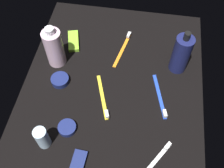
% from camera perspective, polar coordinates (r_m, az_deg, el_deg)
% --- Properties ---
extents(ground_plane, '(0.84, 0.64, 0.01)m').
position_cam_1_polar(ground_plane, '(0.95, -0.00, -1.19)').
color(ground_plane, black).
extents(lotion_bottle, '(0.06, 0.06, 0.18)m').
position_cam_1_polar(lotion_bottle, '(0.97, 14.63, 6.28)').
color(lotion_bottle, '#191E4F').
rests_on(lotion_bottle, ground_plane).
extents(bodywash_bottle, '(0.07, 0.07, 0.17)m').
position_cam_1_polar(bodywash_bottle, '(0.98, -12.32, 7.66)').
color(bodywash_bottle, silver).
rests_on(bodywash_bottle, ground_plane).
extents(deodorant_stick, '(0.04, 0.04, 0.09)m').
position_cam_1_polar(deodorant_stick, '(0.84, -14.75, -11.11)').
color(deodorant_stick, silver).
rests_on(deodorant_stick, ground_plane).
extents(toothbrush_yellow, '(0.17, 0.07, 0.02)m').
position_cam_1_polar(toothbrush_yellow, '(0.92, -1.97, -3.20)').
color(toothbrush_yellow, yellow).
rests_on(toothbrush_yellow, ground_plane).
extents(toothbrush_orange, '(0.18, 0.05, 0.02)m').
position_cam_1_polar(toothbrush_orange, '(1.06, 2.44, 7.84)').
color(toothbrush_orange, orange).
rests_on(toothbrush_orange, ground_plane).
extents(toothbrush_white, '(0.16, 0.11, 0.02)m').
position_cam_1_polar(toothbrush_white, '(0.84, 9.10, -16.20)').
color(toothbrush_white, white).
rests_on(toothbrush_white, ground_plane).
extents(toothbrush_blue, '(0.18, 0.06, 0.02)m').
position_cam_1_polar(toothbrush_blue, '(0.94, 10.32, -3.02)').
color(toothbrush_blue, blue).
rests_on(toothbrush_blue, ground_plane).
extents(snack_bar_lime, '(0.11, 0.07, 0.01)m').
position_cam_1_polar(snack_bar_lime, '(1.09, -8.27, 9.11)').
color(snack_bar_lime, '#8CD133').
rests_on(snack_bar_lime, ground_plane).
extents(snack_bar_navy, '(0.11, 0.05, 0.01)m').
position_cam_1_polar(snack_bar_navy, '(0.83, -7.55, -17.35)').
color(snack_bar_navy, navy).
rests_on(snack_bar_navy, ground_plane).
extents(cream_tin_left, '(0.06, 0.06, 0.02)m').
position_cam_1_polar(cream_tin_left, '(0.88, -9.61, -9.26)').
color(cream_tin_left, navy).
rests_on(cream_tin_left, ground_plane).
extents(cream_tin_right, '(0.06, 0.06, 0.02)m').
position_cam_1_polar(cream_tin_right, '(0.97, -11.09, 0.83)').
color(cream_tin_right, navy).
rests_on(cream_tin_right, ground_plane).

